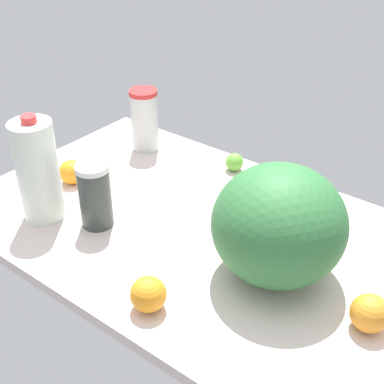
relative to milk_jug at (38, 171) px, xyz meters
The scene contains 10 objects.
countertop 41.88cm from the milk_jug, 31.50° to the left, with size 120.00×76.00×3.00cm, color beige.
milk_jug is the anchor object (origin of this frame).
watermelon 61.96cm from the milk_jug, 16.17° to the left, with size 29.45×29.45×26.74cm, color #32713A.
shaker_bottle 15.76cm from the milk_jug, 23.44° to the left, with size 8.47×8.47×17.34cm.
tumbler_cup 45.13cm from the milk_jug, 95.85° to the left, with size 8.78×8.78×19.95cm.
orange_near_front 73.99cm from the milk_jug, 37.32° to the left, with size 8.08×8.08×8.08cm, color orange.
orange_far_back 84.63cm from the milk_jug, ahead, with size 7.92×7.92×7.92cm, color orange.
orange_by_jug 46.40cm from the milk_jug, 11.10° to the right, with size 7.74×7.74×7.74cm, color orange.
lime_loose 57.90cm from the milk_jug, 62.75° to the left, with size 5.45×5.45×5.45cm, color #62B23A.
orange_beside_bowl 19.78cm from the milk_jug, 113.94° to the left, with size 7.11×7.11×7.11cm, color orange.
Camera 1 is at (68.71, -88.40, 83.93)cm, focal length 50.00 mm.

